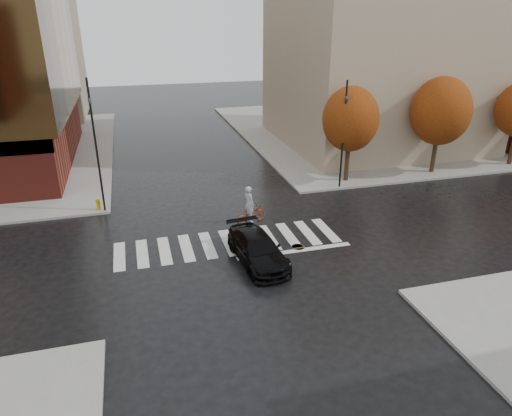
{
  "coord_description": "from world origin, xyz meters",
  "views": [
    {
      "loc": [
        -4.29,
        -20.26,
        11.01
      ],
      "look_at": [
        1.35,
        0.03,
        2.0
      ],
      "focal_mm": 32.0,
      "sensor_mm": 36.0,
      "label": 1
    }
  ],
  "objects_px": {
    "sedan": "(258,249)",
    "traffic_light_ne": "(344,129)",
    "traffic_light_nw": "(95,138)",
    "fire_hydrant": "(98,203)",
    "cyclist": "(250,211)"
  },
  "relations": [
    {
      "from": "cyclist",
      "to": "traffic_light_ne",
      "type": "xyz_separation_m",
      "value": [
        7.31,
        3.8,
        3.37
      ]
    },
    {
      "from": "sedan",
      "to": "traffic_light_ne",
      "type": "distance_m",
      "value": 11.95
    },
    {
      "from": "sedan",
      "to": "fire_hydrant",
      "type": "bearing_deg",
      "value": 126.6
    },
    {
      "from": "traffic_light_nw",
      "to": "fire_hydrant",
      "type": "relative_size",
      "value": 10.73
    },
    {
      "from": "traffic_light_nw",
      "to": "traffic_light_ne",
      "type": "xyz_separation_m",
      "value": [
        15.3,
        -0.0,
        -0.45
      ]
    },
    {
      "from": "traffic_light_nw",
      "to": "fire_hydrant",
      "type": "bearing_deg",
      "value": -122.56
    },
    {
      "from": "sedan",
      "to": "fire_hydrant",
      "type": "distance_m",
      "value": 11.24
    },
    {
      "from": "cyclist",
      "to": "traffic_light_ne",
      "type": "bearing_deg",
      "value": -86.44
    },
    {
      "from": "sedan",
      "to": "traffic_light_nw",
      "type": "xyz_separation_m",
      "value": [
        -7.22,
        8.1,
        3.91
      ]
    },
    {
      "from": "cyclist",
      "to": "traffic_light_ne",
      "type": "relative_size",
      "value": 0.32
    },
    {
      "from": "sedan",
      "to": "traffic_light_ne",
      "type": "bearing_deg",
      "value": 39.3
    },
    {
      "from": "traffic_light_nw",
      "to": "fire_hydrant",
      "type": "distance_m",
      "value": 4.07
    },
    {
      "from": "sedan",
      "to": "cyclist",
      "type": "height_order",
      "value": "cyclist"
    },
    {
      "from": "sedan",
      "to": "traffic_light_ne",
      "type": "relative_size",
      "value": 0.67
    },
    {
      "from": "fire_hydrant",
      "to": "traffic_light_ne",
      "type": "bearing_deg",
      "value": -0.73
    }
  ]
}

